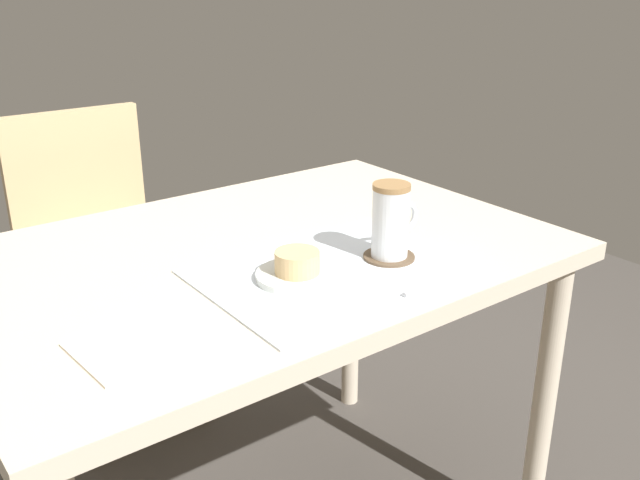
# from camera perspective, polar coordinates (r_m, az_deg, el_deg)

# --- Properties ---
(dining_table) EXTENTS (1.14, 0.78, 0.74)m
(dining_table) POSITION_cam_1_polar(r_m,az_deg,el_deg) (1.42, -4.81, -3.84)
(dining_table) COLOR beige
(dining_table) RESTS_ON ground_plane
(wooden_chair) EXTENTS (0.43, 0.43, 0.88)m
(wooden_chair) POSITION_cam_1_polar(r_m,az_deg,el_deg) (2.11, -17.33, -1.08)
(wooden_chair) COLOR #D1B27F
(wooden_chair) RESTS_ON ground_plane
(placemat) EXTENTS (0.46, 0.35, 0.00)m
(placemat) POSITION_cam_1_polar(r_m,az_deg,el_deg) (1.28, 1.08, -2.53)
(placemat) COLOR white
(placemat) RESTS_ON dining_table
(pastry_plate) EXTENTS (0.15, 0.15, 0.01)m
(pastry_plate) POSITION_cam_1_polar(r_m,az_deg,el_deg) (1.24, -1.82, -2.86)
(pastry_plate) COLOR silver
(pastry_plate) RESTS_ON placemat
(pastry) EXTENTS (0.08, 0.08, 0.04)m
(pastry) POSITION_cam_1_polar(r_m,az_deg,el_deg) (1.23, -1.84, -1.77)
(pastry) COLOR #E5BC7F
(pastry) RESTS_ON pastry_plate
(coffee_coaster) EXTENTS (0.10, 0.10, 0.00)m
(coffee_coaster) POSITION_cam_1_polar(r_m,az_deg,el_deg) (1.33, 5.54, -1.33)
(coffee_coaster) COLOR brown
(coffee_coaster) RESTS_ON placemat
(coffee_mug) EXTENTS (0.10, 0.07, 0.14)m
(coffee_mug) POSITION_cam_1_polar(r_m,az_deg,el_deg) (1.31, 5.72, 1.60)
(coffee_mug) COLOR white
(coffee_mug) RESTS_ON coffee_coaster
(teaspoon) EXTENTS (0.13, 0.02, 0.01)m
(teaspoon) POSITION_cam_1_polar(r_m,az_deg,el_deg) (1.23, 8.67, -3.44)
(teaspoon) COLOR silver
(teaspoon) RESTS_ON placemat
(paper_napkin) EXTENTS (0.16, 0.16, 0.00)m
(paper_napkin) POSITION_cam_1_polar(r_m,az_deg,el_deg) (1.07, -14.92, -8.29)
(paper_napkin) COLOR silver
(paper_napkin) RESTS_ON dining_table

